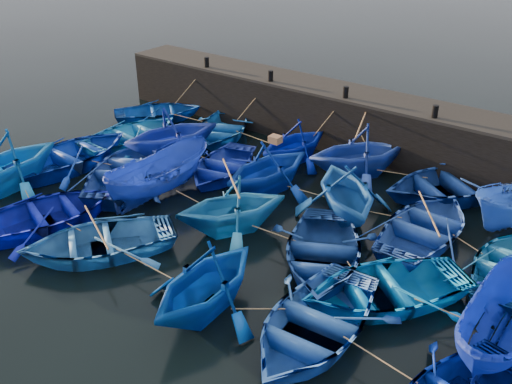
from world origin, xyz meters
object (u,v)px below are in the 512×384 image
Objects in this scene: boat_20 at (5,161)px; boat_13 at (73,154)px; boat_8 at (221,166)px; wooden_crate at (275,139)px; boat_0 at (159,112)px.

boat_13 is at bearing 80.90° from boat_20.
boat_8 is 0.96× the size of boat_20.
wooden_crate is (8.38, 3.13, 1.76)m from boat_13.
boat_0 is at bearing 92.09° from boat_20.
boat_8 is (6.79, -3.02, -0.00)m from boat_0.
boat_0 is 0.80× the size of boat_13.
boat_8 is at bearing 179.83° from wooden_crate.
boat_0 is 7.43m from boat_8.
boat_8 is 3.32m from wooden_crate.
wooden_crate reaches higher than boat_13.
wooden_crate reaches higher than boat_0.
boat_0 is 10.16× the size of wooden_crate.
boat_20 is at bearing -148.80° from boat_8.
wooden_crate is at bearing -157.19° from boat_13.
boat_8 is at bearing -165.71° from boat_0.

